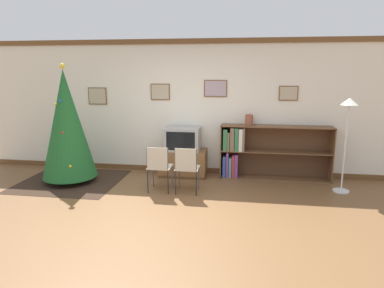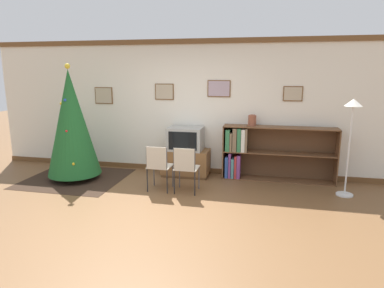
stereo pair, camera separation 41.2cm
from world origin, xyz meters
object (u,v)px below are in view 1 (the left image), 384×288
object	(u,v)px
folding_chair_left	(159,166)
vase	(249,120)
christmas_tree	(67,124)
tv_console	(183,163)
standing_lamp	(348,121)
folding_chair_right	(187,167)
television	(183,139)
bookshelf	(255,151)

from	to	relation	value
folding_chair_left	vase	distance (m)	2.01
christmas_tree	tv_console	world-z (taller)	christmas_tree
standing_lamp	tv_console	bearing A→B (deg)	170.02
folding_chair_right	vase	size ratio (longest dim) A/B	3.83
tv_console	television	world-z (taller)	television
christmas_tree	folding_chair_right	distance (m)	2.42
vase	tv_console	bearing A→B (deg)	-175.22
christmas_tree	television	world-z (taller)	christmas_tree
christmas_tree	bookshelf	world-z (taller)	christmas_tree
standing_lamp	christmas_tree	bearing A→B (deg)	-177.96
folding_chair_left	vase	xyz separation A→B (m)	(1.53, 1.11, 0.69)
vase	christmas_tree	bearing A→B (deg)	-166.60
vase	bookshelf	bearing A→B (deg)	-4.89
bookshelf	vase	world-z (taller)	vase
bookshelf	television	bearing A→B (deg)	-176.00
folding_chair_left	bookshelf	size ratio (longest dim) A/B	0.39
christmas_tree	folding_chair_left	xyz separation A→B (m)	(1.82, -0.31, -0.63)
television	bookshelf	world-z (taller)	bookshelf
television	folding_chair_left	bearing A→B (deg)	-103.73
folding_chair_left	vase	bearing A→B (deg)	35.87
folding_chair_left	standing_lamp	bearing A→B (deg)	8.74
tv_console	television	size ratio (longest dim) A/B	1.38
television	christmas_tree	bearing A→B (deg)	-161.56
bookshelf	standing_lamp	size ratio (longest dim) A/B	1.29
tv_console	folding_chair_left	distance (m)	1.05
standing_lamp	folding_chair_right	bearing A→B (deg)	-169.70
christmas_tree	bookshelf	distance (m)	3.62
vase	folding_chair_right	bearing A→B (deg)	-133.32
folding_chair_left	bookshelf	world-z (taller)	bookshelf
bookshelf	standing_lamp	world-z (taller)	standing_lamp
tv_console	television	bearing A→B (deg)	-90.00
television	vase	distance (m)	1.35
vase	standing_lamp	bearing A→B (deg)	-20.87
folding_chair_left	folding_chair_right	bearing A→B (deg)	0.00
tv_console	folding_chair_right	bearing A→B (deg)	-76.31
television	vase	xyz separation A→B (m)	(1.29, 0.11, 0.40)
christmas_tree	tv_console	distance (m)	2.34
folding_chair_right	bookshelf	xyz separation A→B (m)	(1.18, 1.10, 0.06)
television	vase	size ratio (longest dim) A/B	3.18
bookshelf	standing_lamp	bearing A→B (deg)	-22.14
christmas_tree	bookshelf	bearing A→B (deg)	12.74
folding_chair_left	folding_chair_right	world-z (taller)	same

